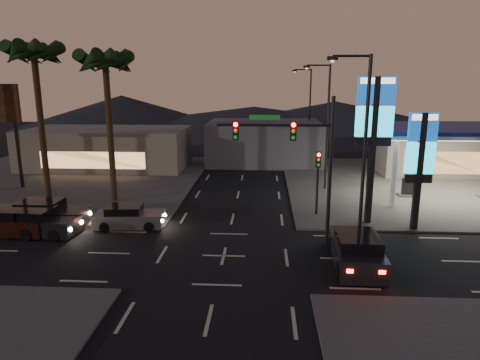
# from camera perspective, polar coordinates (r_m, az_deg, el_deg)

# --- Properties ---
(ground) EXTENTS (140.00, 140.00, 0.00)m
(ground) POSITION_cam_1_polar(r_m,az_deg,el_deg) (22.25, -2.19, -10.08)
(ground) COLOR black
(ground) RESTS_ON ground
(corner_lot_ne) EXTENTS (24.00, 24.00, 0.12)m
(corner_lot_ne) POSITION_cam_1_polar(r_m,az_deg,el_deg) (39.91, 23.72, -0.58)
(corner_lot_ne) COLOR #47443F
(corner_lot_ne) RESTS_ON ground
(corner_lot_nw) EXTENTS (24.00, 24.00, 0.12)m
(corner_lot_nw) POSITION_cam_1_polar(r_m,az_deg,el_deg) (41.49, -22.52, 0.02)
(corner_lot_nw) COLOR #47443F
(corner_lot_nw) RESTS_ON ground
(gas_station) EXTENTS (12.20, 8.20, 5.47)m
(gas_station) POSITION_cam_1_polar(r_m,az_deg,el_deg) (35.44, 26.67, 5.79)
(gas_station) COLOR silver
(gas_station) RESTS_ON ground
(convenience_store) EXTENTS (10.00, 6.00, 4.00)m
(convenience_store) POSITION_cam_1_polar(r_m,az_deg,el_deg) (44.85, 24.18, 3.32)
(convenience_store) COLOR #726B5B
(convenience_store) RESTS_ON ground
(pylon_sign_tall) EXTENTS (2.20, 0.35, 9.00)m
(pylon_sign_tall) POSITION_cam_1_polar(r_m,az_deg,el_deg) (26.76, 17.47, 7.45)
(pylon_sign_tall) COLOR black
(pylon_sign_tall) RESTS_ON ground
(pylon_sign_short) EXTENTS (1.60, 0.35, 7.00)m
(pylon_sign_short) POSITION_cam_1_polar(r_m,az_deg,el_deg) (26.74, 22.93, 3.26)
(pylon_sign_short) COLOR black
(pylon_sign_short) RESTS_ON ground
(traffic_signal_mast) EXTENTS (6.10, 0.39, 8.00)m
(traffic_signal_mast) POSITION_cam_1_polar(r_m,az_deg,el_deg) (22.68, 7.69, 4.04)
(traffic_signal_mast) COLOR black
(traffic_signal_mast) RESTS_ON ground
(pedestal_signal) EXTENTS (0.32, 0.39, 4.30)m
(pedestal_signal) POSITION_cam_1_polar(r_m,az_deg,el_deg) (28.16, 10.34, 0.95)
(pedestal_signal) COLOR black
(pedestal_signal) RESTS_ON ground
(streetlight_near) EXTENTS (2.14, 0.25, 10.00)m
(streetlight_near) POSITION_cam_1_polar(r_m,az_deg,el_deg) (22.09, 15.83, 4.70)
(streetlight_near) COLOR black
(streetlight_near) RESTS_ON ground
(streetlight_mid) EXTENTS (2.14, 0.25, 10.00)m
(streetlight_mid) POSITION_cam_1_polar(r_m,az_deg,el_deg) (34.81, 11.29, 7.87)
(streetlight_mid) COLOR black
(streetlight_mid) RESTS_ON ground
(streetlight_far) EXTENTS (2.14, 0.25, 10.00)m
(streetlight_far) POSITION_cam_1_polar(r_m,az_deg,el_deg) (48.68, 9.05, 9.40)
(streetlight_far) COLOR black
(streetlight_far) RESTS_ON ground
(palm_a) EXTENTS (4.41, 4.41, 10.86)m
(palm_a) POSITION_cam_1_polar(r_m,az_deg,el_deg) (31.82, -17.47, 13.75)
(palm_a) COLOR black
(palm_a) RESTS_ON ground
(palm_b) EXTENTS (4.41, 4.41, 11.46)m
(palm_b) POSITION_cam_1_polar(r_m,az_deg,el_deg) (33.89, -25.71, 13.93)
(palm_b) COLOR black
(palm_b) RESTS_ON ground
(building_far_west) EXTENTS (16.00, 8.00, 4.00)m
(building_far_west) POSITION_cam_1_polar(r_m,az_deg,el_deg) (45.77, -17.26, 4.06)
(building_far_west) COLOR #726B5B
(building_far_west) RESTS_ON ground
(building_far_mid) EXTENTS (12.00, 9.00, 4.40)m
(building_far_mid) POSITION_cam_1_polar(r_m,az_deg,el_deg) (46.81, 3.26, 5.07)
(building_far_mid) COLOR #4C4C51
(building_far_mid) RESTS_ON ground
(hill_left) EXTENTS (40.00, 40.00, 6.00)m
(hill_left) POSITION_cam_1_polar(r_m,az_deg,el_deg) (84.96, -15.44, 8.80)
(hill_left) COLOR black
(hill_left) RESTS_ON ground
(hill_right) EXTENTS (50.00, 50.00, 5.00)m
(hill_right) POSITION_cam_1_polar(r_m,az_deg,el_deg) (81.63, 12.57, 8.45)
(hill_right) COLOR black
(hill_right) RESTS_ON ground
(hill_center) EXTENTS (60.00, 60.00, 4.00)m
(hill_center) POSITION_cam_1_polar(r_m,az_deg,el_deg) (80.66, 1.87, 8.34)
(hill_center) COLOR black
(hill_center) RESTS_ON ground
(car_lane_a_front) EXTENTS (4.88, 2.30, 1.55)m
(car_lane_a_front) POSITION_cam_1_polar(r_m,az_deg,el_deg) (27.53, -25.46, -5.18)
(car_lane_a_front) COLOR black
(car_lane_a_front) RESTS_ON ground
(car_lane_a_mid) EXTENTS (4.89, 2.30, 1.56)m
(car_lane_a_mid) POSITION_cam_1_polar(r_m,az_deg,el_deg) (28.37, -28.30, -4.96)
(car_lane_a_mid) COLOR black
(car_lane_a_mid) RESTS_ON ground
(car_lane_b_front) EXTENTS (4.33, 2.06, 1.37)m
(car_lane_b_front) POSITION_cam_1_polar(r_m,az_deg,el_deg) (26.99, -14.66, -4.83)
(car_lane_b_front) COLOR #5A5A5D
(car_lane_b_front) RESTS_ON ground
(car_lane_b_mid) EXTENTS (5.00, 2.13, 1.62)m
(car_lane_b_mid) POSITION_cam_1_polar(r_m,az_deg,el_deg) (28.86, -24.51, -4.20)
(car_lane_b_mid) COLOR black
(car_lane_b_mid) RESTS_ON ground
(suv_station) EXTENTS (2.30, 5.07, 1.67)m
(suv_station) POSITION_cam_1_polar(r_m,az_deg,el_deg) (21.64, 15.21, -9.02)
(suv_station) COLOR black
(suv_station) RESTS_ON ground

